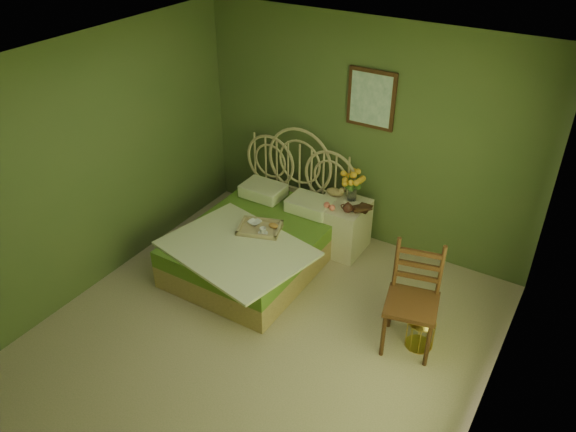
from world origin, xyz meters
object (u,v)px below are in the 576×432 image
Objects in this scene: birdcage at (421,330)px; bed at (259,240)px; chair at (416,292)px; nightstand at (342,221)px.

bed is at bearing 170.90° from birdcage.
bed reaches higher than chair.
bed is 1.98× the size of chair.
nightstand is 1.72m from birdcage.
bed is at bearing -132.93° from nightstand.
birdcage is (0.10, -0.03, -0.39)m from chair.
chair is at bearing -39.13° from nightstand.
birdcage is (1.36, -1.05, -0.18)m from nightstand.
birdcage is at bearing -37.64° from nightstand.
nightstand is 1.63m from chair.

